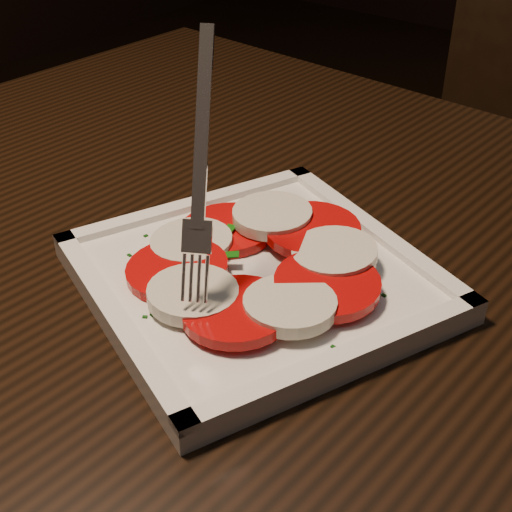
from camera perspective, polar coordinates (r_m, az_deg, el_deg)
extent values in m
cube|color=black|center=(0.58, 7.15, -4.23)|extent=(1.25, 0.87, 0.04)
cylinder|color=black|center=(1.29, -4.85, -0.39)|extent=(0.06, 0.06, 0.71)
cube|color=black|center=(1.18, 19.58, -0.73)|extent=(0.44, 0.44, 0.04)
cylinder|color=black|center=(1.24, 6.77, -11.24)|extent=(0.04, 0.04, 0.41)
cylinder|color=black|center=(1.50, 13.56, -2.94)|extent=(0.04, 0.04, 0.41)
cube|color=white|center=(0.56, 0.00, -1.92)|extent=(0.32, 0.32, 0.01)
cylinder|color=#B80408|center=(0.60, -2.29, 2.13)|extent=(0.08, 0.08, 0.01)
cylinder|color=beige|center=(0.58, -5.18, 1.01)|extent=(0.07, 0.07, 0.01)
cylinder|color=#B80408|center=(0.55, -6.33, -1.06)|extent=(0.08, 0.08, 0.01)
cylinder|color=beige|center=(0.52, -5.07, -3.07)|extent=(0.07, 0.07, 0.01)
cylinder|color=#B80408|center=(0.50, -1.55, -4.40)|extent=(0.08, 0.08, 0.01)
cylinder|color=beige|center=(0.50, 2.73, -3.96)|extent=(0.07, 0.07, 0.01)
cylinder|color=#B80408|center=(0.52, 5.71, -2.26)|extent=(0.08, 0.08, 0.01)
cylinder|color=beige|center=(0.55, 6.28, 0.18)|extent=(0.07, 0.07, 0.02)
cylinder|color=#B80408|center=(0.58, 4.52, 2.10)|extent=(0.08, 0.08, 0.01)
cylinder|color=beige|center=(0.59, 1.31, 3.27)|extent=(0.07, 0.07, 0.01)
cube|color=#13580F|center=(0.55, 3.34, 0.21)|extent=(0.04, 0.03, 0.00)
cube|color=#13580F|center=(0.59, 0.67, 2.26)|extent=(0.03, 0.03, 0.00)
cube|color=#13580F|center=(0.52, -0.16, -2.61)|extent=(0.03, 0.01, 0.00)
cube|color=#13580F|center=(0.53, 3.94, -1.97)|extent=(0.03, 0.02, 0.00)
cube|color=#13580F|center=(0.57, 3.03, 1.31)|extent=(0.03, 0.02, 0.01)
cube|color=#13580F|center=(0.53, -5.46, -1.46)|extent=(0.02, 0.02, 0.00)
cube|color=#13580F|center=(0.58, -2.44, 1.87)|extent=(0.01, 0.03, 0.00)
cube|color=#13580F|center=(0.52, -4.75, -2.73)|extent=(0.02, 0.03, 0.00)
cube|color=#13580F|center=(0.49, -1.29, -4.60)|extent=(0.02, 0.04, 0.00)
cube|color=#13580F|center=(0.55, -3.37, 0.03)|extent=(0.04, 0.03, 0.00)
cube|color=#0B3A0A|center=(0.60, -8.81, 1.61)|extent=(0.00, 0.00, 0.00)
cube|color=#0B3A0A|center=(0.50, -6.34, -5.40)|extent=(0.00, 0.00, 0.00)
cube|color=#0B3A0A|center=(0.48, -2.63, -7.23)|extent=(0.00, 0.00, 0.00)
cube|color=#0B3A0A|center=(0.51, -8.28, -4.66)|extent=(0.00, 0.00, 0.00)
cube|color=#0B3A0A|center=(0.63, 2.48, 3.42)|extent=(0.00, 0.00, 0.00)
cube|color=#0B3A0A|center=(0.63, -0.60, 3.77)|extent=(0.00, 0.00, 0.00)
cube|color=#0B3A0A|center=(0.54, 10.19, -3.11)|extent=(0.00, 0.00, 0.00)
cube|color=#0B3A0A|center=(0.62, 2.23, 3.36)|extent=(0.00, 0.00, 0.00)
cube|color=#0B3A0A|center=(0.59, 7.04, 1.18)|extent=(0.00, 0.00, 0.00)
cube|color=#0B3A0A|center=(0.51, -8.88, -4.83)|extent=(0.00, 0.00, 0.00)
cube|color=#0B3A0A|center=(0.50, 3.24, -5.88)|extent=(0.00, 0.00, 0.00)
cube|color=#0B3A0A|center=(0.63, 4.82, 3.73)|extent=(0.00, 0.00, 0.00)
cube|color=#0B3A0A|center=(0.54, 9.58, -2.69)|extent=(0.00, 0.00, 0.00)
cube|color=#0B3A0A|center=(0.59, -7.79, 0.87)|extent=(0.00, 0.00, 0.00)
cube|color=#0B3A0A|center=(0.62, -3.70, 3.08)|extent=(0.00, 0.00, 0.00)
cube|color=#0B3A0A|center=(0.61, -3.12, 2.59)|extent=(0.00, 0.00, 0.00)
cube|color=#0B3A0A|center=(0.59, -8.16, 1.25)|extent=(0.00, 0.00, 0.00)
cube|color=#0B3A0A|center=(0.62, -1.11, 3.27)|extent=(0.00, 0.00, 0.00)
cube|color=#0B3A0A|center=(0.58, -10.09, 0.06)|extent=(0.00, 0.00, 0.00)
cube|color=#0B3A0A|center=(0.49, 6.21, -7.24)|extent=(0.00, 0.00, 0.00)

